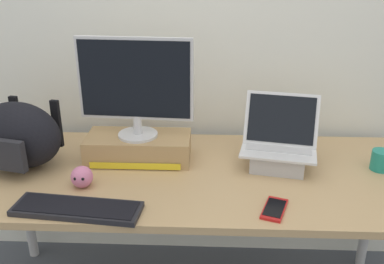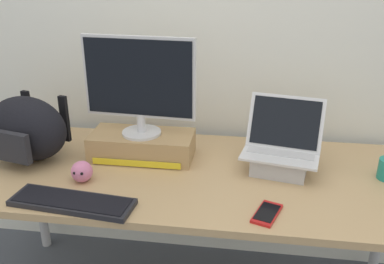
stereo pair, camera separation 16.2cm
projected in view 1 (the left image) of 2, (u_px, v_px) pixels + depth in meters
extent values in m
cube|color=silver|center=(197.00, 16.00, 2.05)|extent=(7.00, 0.10, 2.60)
cube|color=tan|center=(192.00, 175.00, 1.82)|extent=(1.94, 0.80, 0.03)
cylinder|color=#B2B2B7|center=(25.00, 201.00, 2.31)|extent=(0.05, 0.05, 0.70)
cylinder|color=#B2B2B7|center=(370.00, 209.00, 2.23)|extent=(0.05, 0.05, 0.70)
cube|color=#A88456|center=(139.00, 147.00, 1.90)|extent=(0.45, 0.21, 0.11)
cube|color=yellow|center=(135.00, 166.00, 1.82)|extent=(0.39, 0.00, 0.03)
cylinder|color=silver|center=(138.00, 135.00, 1.88)|extent=(0.17, 0.17, 0.01)
cylinder|color=silver|center=(137.00, 125.00, 1.86)|extent=(0.04, 0.04, 0.08)
cube|color=silver|center=(135.00, 79.00, 1.78)|extent=(0.49, 0.05, 0.35)
cube|color=black|center=(134.00, 80.00, 1.77)|extent=(0.46, 0.03, 0.32)
cube|color=#ADADB2|center=(278.00, 158.00, 1.84)|extent=(0.25, 0.24, 0.08)
cube|color=silver|center=(278.00, 149.00, 1.82)|extent=(0.35, 0.28, 0.01)
cube|color=#B7B7BC|center=(279.00, 146.00, 1.84)|extent=(0.29, 0.18, 0.00)
cube|color=silver|center=(281.00, 119.00, 1.84)|extent=(0.32, 0.16, 0.21)
cube|color=black|center=(281.00, 119.00, 1.84)|extent=(0.29, 0.14, 0.19)
cube|color=black|center=(77.00, 209.00, 1.53)|extent=(0.47, 0.18, 0.02)
cube|color=black|center=(77.00, 206.00, 1.53)|extent=(0.44, 0.16, 0.00)
ellipsoid|color=black|center=(19.00, 135.00, 1.81)|extent=(0.42, 0.31, 0.29)
cube|color=#232328|center=(0.00, 154.00, 1.70)|extent=(0.23, 0.08, 0.13)
cube|color=black|center=(16.00, 119.00, 1.94)|extent=(0.04, 0.03, 0.21)
cube|color=black|center=(57.00, 124.00, 1.89)|extent=(0.04, 0.03, 0.21)
cylinder|color=#1E7F70|center=(381.00, 160.00, 1.81)|extent=(0.08, 0.08, 0.09)
cube|color=red|center=(274.00, 209.00, 1.54)|extent=(0.12, 0.17, 0.01)
cube|color=black|center=(275.00, 208.00, 1.54)|extent=(0.10, 0.13, 0.00)
sphere|color=#CC7099|center=(82.00, 177.00, 1.68)|extent=(0.09, 0.09, 0.09)
sphere|color=black|center=(75.00, 179.00, 1.64)|extent=(0.01, 0.01, 0.01)
sphere|color=black|center=(83.00, 179.00, 1.64)|extent=(0.01, 0.01, 0.01)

